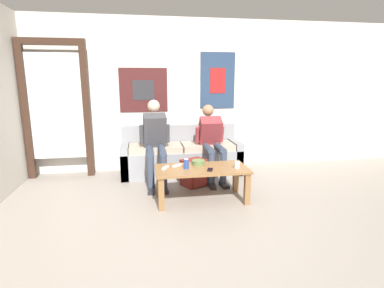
{
  "coord_description": "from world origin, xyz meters",
  "views": [
    {
      "loc": [
        -0.33,
        -2.7,
        1.55
      ],
      "look_at": [
        0.34,
        1.35,
        0.66
      ],
      "focal_mm": 28.0,
      "sensor_mm": 36.0,
      "label": 1
    }
  ],
  "objects_px": {
    "coffee_table": "(202,174)",
    "cell_phone": "(210,170)",
    "game_controller_near_left": "(177,165)",
    "couch": "(181,156)",
    "drink_can_blue": "(186,164)",
    "person_seated_teen": "(212,139)",
    "backpack": "(195,173)",
    "pillar_candle": "(237,165)",
    "game_controller_near_right": "(166,168)",
    "ceramic_bowl": "(198,162)",
    "person_seated_adult": "(155,138)"
  },
  "relations": [
    {
      "from": "couch",
      "to": "person_seated_adult",
      "type": "distance_m",
      "value": 0.68
    },
    {
      "from": "backpack",
      "to": "drink_can_blue",
      "type": "xyz_separation_m",
      "value": [
        -0.21,
        -0.56,
        0.31
      ]
    },
    {
      "from": "coffee_table",
      "to": "cell_phone",
      "type": "xyz_separation_m",
      "value": [
        0.09,
        -0.11,
        0.08
      ]
    },
    {
      "from": "ceramic_bowl",
      "to": "pillar_candle",
      "type": "height_order",
      "value": "pillar_candle"
    },
    {
      "from": "game_controller_near_right",
      "to": "ceramic_bowl",
      "type": "bearing_deg",
      "value": 13.45
    },
    {
      "from": "cell_phone",
      "to": "pillar_candle",
      "type": "bearing_deg",
      "value": 2.91
    },
    {
      "from": "person_seated_adult",
      "to": "drink_can_blue",
      "type": "bearing_deg",
      "value": -67.99
    },
    {
      "from": "game_controller_near_right",
      "to": "cell_phone",
      "type": "distance_m",
      "value": 0.57
    },
    {
      "from": "ceramic_bowl",
      "to": "game_controller_near_right",
      "type": "xyz_separation_m",
      "value": [
        -0.44,
        -0.11,
        -0.02
      ]
    },
    {
      "from": "coffee_table",
      "to": "person_seated_adult",
      "type": "xyz_separation_m",
      "value": [
        -0.55,
        0.87,
        0.31
      ]
    },
    {
      "from": "person_seated_teen",
      "to": "pillar_candle",
      "type": "relative_size",
      "value": 11.33
    },
    {
      "from": "coffee_table",
      "to": "drink_can_blue",
      "type": "xyz_separation_m",
      "value": [
        -0.2,
        0.01,
        0.14
      ]
    },
    {
      "from": "backpack",
      "to": "game_controller_near_left",
      "type": "distance_m",
      "value": 0.6
    },
    {
      "from": "game_controller_near_left",
      "to": "coffee_table",
      "type": "bearing_deg",
      "value": -22.15
    },
    {
      "from": "couch",
      "to": "drink_can_blue",
      "type": "height_order",
      "value": "couch"
    },
    {
      "from": "game_controller_near_left",
      "to": "cell_phone",
      "type": "height_order",
      "value": "game_controller_near_left"
    },
    {
      "from": "person_seated_adult",
      "to": "person_seated_teen",
      "type": "xyz_separation_m",
      "value": [
        0.89,
        0.03,
        -0.04
      ]
    },
    {
      "from": "backpack",
      "to": "game_controller_near_right",
      "type": "xyz_separation_m",
      "value": [
        -0.47,
        -0.51,
        0.26
      ]
    },
    {
      "from": "game_controller_near_left",
      "to": "cell_phone",
      "type": "xyz_separation_m",
      "value": [
        0.39,
        -0.24,
        -0.01
      ]
    },
    {
      "from": "drink_can_blue",
      "to": "cell_phone",
      "type": "xyz_separation_m",
      "value": [
        0.28,
        -0.12,
        -0.06
      ]
    },
    {
      "from": "coffee_table",
      "to": "drink_can_blue",
      "type": "height_order",
      "value": "drink_can_blue"
    },
    {
      "from": "backpack",
      "to": "ceramic_bowl",
      "type": "bearing_deg",
      "value": -93.06
    },
    {
      "from": "person_seated_teen",
      "to": "game_controller_near_left",
      "type": "distance_m",
      "value": 1.02
    },
    {
      "from": "game_controller_near_right",
      "to": "cell_phone",
      "type": "height_order",
      "value": "game_controller_near_right"
    },
    {
      "from": "couch",
      "to": "drink_can_blue",
      "type": "bearing_deg",
      "value": -94.29
    },
    {
      "from": "couch",
      "to": "game_controller_near_left",
      "type": "distance_m",
      "value": 1.12
    },
    {
      "from": "couch",
      "to": "coffee_table",
      "type": "bearing_deg",
      "value": -84.94
    },
    {
      "from": "person_seated_teen",
      "to": "game_controller_near_left",
      "type": "relative_size",
      "value": 8.82
    },
    {
      "from": "pillar_candle",
      "to": "person_seated_teen",
      "type": "bearing_deg",
      "value": 95.98
    },
    {
      "from": "person_seated_adult",
      "to": "backpack",
      "type": "bearing_deg",
      "value": -28.93
    },
    {
      "from": "pillar_candle",
      "to": "game_controller_near_right",
      "type": "distance_m",
      "value": 0.91
    },
    {
      "from": "coffee_table",
      "to": "game_controller_near_right",
      "type": "height_order",
      "value": "game_controller_near_right"
    },
    {
      "from": "person_seated_teen",
      "to": "cell_phone",
      "type": "bearing_deg",
      "value": -104.0
    },
    {
      "from": "ceramic_bowl",
      "to": "drink_can_blue",
      "type": "height_order",
      "value": "drink_can_blue"
    },
    {
      "from": "backpack",
      "to": "pillar_candle",
      "type": "relative_size",
      "value": 4.2
    },
    {
      "from": "ceramic_bowl",
      "to": "person_seated_teen",
      "type": "bearing_deg",
      "value": 64.7
    },
    {
      "from": "person_seated_adult",
      "to": "pillar_candle",
      "type": "bearing_deg",
      "value": -44.25
    },
    {
      "from": "coffee_table",
      "to": "cell_phone",
      "type": "height_order",
      "value": "cell_phone"
    },
    {
      "from": "backpack",
      "to": "game_controller_near_left",
      "type": "relative_size",
      "value": 3.27
    },
    {
      "from": "couch",
      "to": "cell_phone",
      "type": "height_order",
      "value": "couch"
    },
    {
      "from": "pillar_candle",
      "to": "game_controller_near_left",
      "type": "bearing_deg",
      "value": 163.74
    },
    {
      "from": "couch",
      "to": "person_seated_adult",
      "type": "xyz_separation_m",
      "value": [
        -0.44,
        -0.35,
        0.39
      ]
    },
    {
      "from": "drink_can_blue",
      "to": "person_seated_adult",
      "type": "bearing_deg",
      "value": 112.01
    },
    {
      "from": "coffee_table",
      "to": "game_controller_near_right",
      "type": "relative_size",
      "value": 8.41
    },
    {
      "from": "person_seated_adult",
      "to": "drink_can_blue",
      "type": "distance_m",
      "value": 0.95
    },
    {
      "from": "person_seated_teen",
      "to": "backpack",
      "type": "height_order",
      "value": "person_seated_teen"
    },
    {
      "from": "backpack",
      "to": "pillar_candle",
      "type": "distance_m",
      "value": 0.84
    },
    {
      "from": "person_seated_adult",
      "to": "person_seated_teen",
      "type": "bearing_deg",
      "value": 1.87
    },
    {
      "from": "person_seated_adult",
      "to": "pillar_candle",
      "type": "relative_size",
      "value": 12.23
    },
    {
      "from": "ceramic_bowl",
      "to": "drink_can_blue",
      "type": "xyz_separation_m",
      "value": [
        -0.18,
        -0.15,
        0.03
      ]
    }
  ]
}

